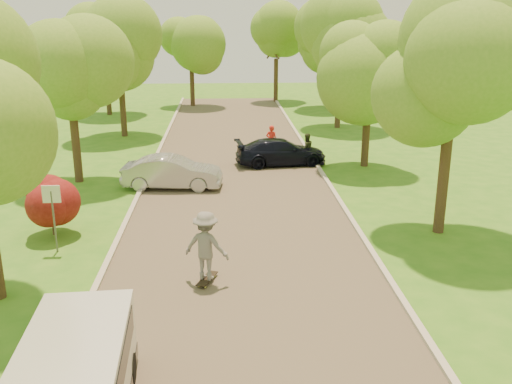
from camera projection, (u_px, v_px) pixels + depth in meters
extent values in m
plane|color=#34741B|center=(247.00, 309.00, 14.45)|extent=(100.00, 100.00, 0.00)
cube|color=#4C4438|center=(238.00, 207.00, 22.08)|extent=(8.00, 60.00, 0.01)
cube|color=#B2AD9E|center=(133.00, 208.00, 21.84)|extent=(0.18, 60.00, 0.12)
cube|color=#B2AD9E|center=(341.00, 204.00, 22.28)|extent=(0.18, 60.00, 0.12)
cylinder|color=#59595E|center=(54.00, 222.00, 17.65)|extent=(0.06, 0.06, 2.00)
cube|color=white|center=(51.00, 194.00, 17.38)|extent=(0.55, 0.04, 0.55)
cylinder|color=#382619|center=(54.00, 225.00, 19.25)|extent=(0.12, 0.12, 0.70)
sphere|color=#590F0F|center=(51.00, 204.00, 19.02)|extent=(1.70, 1.70, 1.70)
cylinder|color=#382619|center=(76.00, 147.00, 25.04)|extent=(0.36, 0.36, 3.15)
sphere|color=#578D26|center=(70.00, 82.00, 24.20)|extent=(4.20, 4.20, 4.20)
sphere|color=#578D26|center=(84.00, 67.00, 24.04)|extent=(3.15, 3.15, 3.15)
cylinder|color=#382619|center=(123.00, 105.00, 34.49)|extent=(0.36, 0.36, 3.83)
sphere|color=#578D26|center=(119.00, 48.00, 33.49)|extent=(4.80, 4.80, 4.80)
sphere|color=#578D26|center=(130.00, 35.00, 33.32)|extent=(3.60, 3.60, 3.60)
cylinder|color=#382619|center=(443.00, 178.00, 19.02)|extent=(0.36, 0.36, 3.83)
sphere|color=#578D26|center=(454.00, 75.00, 18.01)|extent=(5.00, 5.00, 5.00)
sphere|color=#578D26|center=(480.00, 50.00, 17.82)|extent=(3.75, 3.75, 3.75)
cylinder|color=#382619|center=(366.00, 132.00, 27.64)|extent=(0.36, 0.36, 3.38)
sphere|color=#578D26|center=(370.00, 69.00, 26.75)|extent=(4.40, 4.40, 4.40)
sphere|color=#578D26|center=(385.00, 55.00, 26.59)|extent=(3.30, 3.30, 3.30)
cylinder|color=#382619|center=(338.00, 97.00, 37.11)|extent=(0.36, 0.36, 4.05)
sphere|color=#578D26|center=(341.00, 40.00, 36.04)|extent=(5.20, 5.20, 5.20)
sphere|color=#578D26|center=(354.00, 27.00, 35.85)|extent=(3.90, 3.90, 3.90)
cylinder|color=#382619|center=(108.00, 90.00, 42.02)|extent=(0.36, 0.36, 3.60)
sphere|color=#578D26|center=(104.00, 44.00, 41.04)|extent=(5.00, 5.00, 5.00)
sphere|color=#578D26|center=(114.00, 33.00, 40.85)|extent=(3.75, 3.75, 3.75)
cylinder|color=#382619|center=(331.00, 84.00, 44.82)|extent=(0.36, 0.36, 3.83)
sphere|color=#578D26|center=(333.00, 39.00, 43.81)|extent=(5.00, 5.00, 5.00)
sphere|color=#578D26|center=(343.00, 29.00, 43.62)|extent=(3.75, 3.75, 3.75)
cylinder|color=#382619|center=(192.00, 85.00, 46.19)|extent=(0.36, 0.36, 3.38)
sphere|color=#578D26|center=(191.00, 45.00, 45.26)|extent=(4.80, 4.80, 4.80)
sphere|color=#578D26|center=(200.00, 36.00, 45.09)|extent=(3.60, 3.60, 3.60)
cylinder|color=#382619|center=(276.00, 80.00, 48.45)|extent=(0.36, 0.36, 3.60)
sphere|color=#578D26|center=(276.00, 40.00, 47.47)|extent=(5.00, 5.00, 5.00)
sphere|color=#578D26|center=(285.00, 31.00, 47.28)|extent=(3.75, 3.75, 3.75)
cube|color=black|center=(72.00, 365.00, 9.91)|extent=(1.97, 3.27, 0.51)
cylinder|color=black|center=(48.00, 374.00, 11.32)|extent=(0.26, 0.63, 0.62)
cylinder|color=black|center=(129.00, 369.00, 11.49)|extent=(0.26, 0.63, 0.62)
imported|color=#9E9EA2|center=(172.00, 172.00, 24.34)|extent=(4.33, 1.84, 1.39)
imported|color=black|center=(281.00, 152.00, 28.18)|extent=(4.66, 2.35, 1.30)
cube|color=black|center=(207.00, 279.00, 15.85)|extent=(0.62, 1.03, 0.02)
cylinder|color=#BFCC4C|center=(215.00, 276.00, 16.17)|extent=(0.06, 0.08, 0.08)
cylinder|color=#BFCC4C|center=(209.00, 275.00, 16.22)|extent=(0.06, 0.08, 0.08)
cylinder|color=#BFCC4C|center=(205.00, 287.00, 15.52)|extent=(0.06, 0.08, 0.08)
cylinder|color=#BFCC4C|center=(199.00, 286.00, 15.57)|extent=(0.06, 0.08, 0.08)
imported|color=slate|center=(206.00, 246.00, 15.56)|extent=(1.44, 1.13, 1.95)
imported|color=red|center=(271.00, 140.00, 30.00)|extent=(0.67, 0.54, 1.61)
imported|color=#2C351F|center=(306.00, 148.00, 28.40)|extent=(0.87, 0.76, 1.52)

